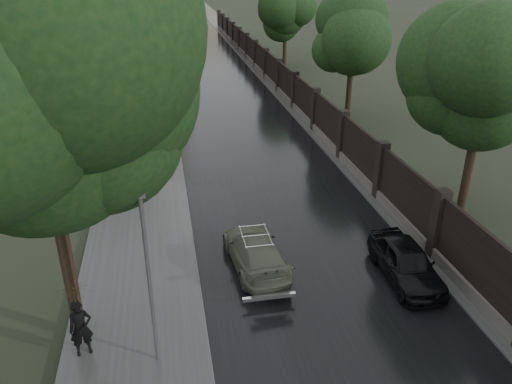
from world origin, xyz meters
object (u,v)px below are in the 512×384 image
at_px(tree_left_far, 111,29).
at_px(car_right_near, 406,262).
at_px(traffic_light, 168,81).
at_px(tree_left_near, 40,124).
at_px(lamp_post, 149,281).
at_px(tree_right_b, 353,44).
at_px(tree_right_c, 285,15).
at_px(tree_right_a, 482,100).
at_px(volga_sedan, 256,252).
at_px(pedestrian_umbrella, 75,301).

distance_m(tree_left_far, car_right_near, 28.65).
xyz_separation_m(traffic_light, car_right_near, (7.23, -21.07, -1.74)).
bearing_deg(tree_left_near, lamp_post, -34.29).
height_order(tree_right_b, lamp_post, tree_right_b).
xyz_separation_m(tree_right_b, tree_right_c, (0.00, 18.00, 0.00)).
xyz_separation_m(tree_right_a, car_right_near, (-4.57, -4.08, -4.29)).
bearing_deg(traffic_light, tree_right_a, -55.23).
bearing_deg(volga_sedan, tree_right_c, -110.19).
relative_size(tree_right_c, traffic_light, 1.75).
bearing_deg(lamp_post, tree_left_far, 95.21).
height_order(tree_left_near, tree_right_b, tree_left_near).
bearing_deg(tree_right_a, pedestrian_umbrella, -158.32).
bearing_deg(tree_right_c, tree_left_near, -112.20).
height_order(volga_sedan, pedestrian_umbrella, pedestrian_umbrella).
height_order(tree_left_far, volga_sedan, tree_left_far).
height_order(tree_left_far, car_right_near, tree_left_far).
distance_m(traffic_light, volga_sedan, 19.63).
xyz_separation_m(tree_left_far, tree_right_b, (15.50, -8.00, -0.29)).
relative_size(tree_right_a, tree_right_c, 1.00).
bearing_deg(traffic_light, tree_right_c, 51.82).
relative_size(volga_sedan, pedestrian_umbrella, 1.60).
height_order(tree_right_b, traffic_light, tree_right_b).
xyz_separation_m(tree_right_a, volga_sedan, (-9.43, -2.41, -4.34)).
height_order(car_right_near, pedestrian_umbrella, pedestrian_umbrella).
xyz_separation_m(tree_left_far, lamp_post, (2.60, -28.50, -2.57)).
relative_size(traffic_light, pedestrian_umbrella, 1.52).
height_order(traffic_light, car_right_near, traffic_light).
height_order(tree_right_a, pedestrian_umbrella, tree_right_a).
xyz_separation_m(tree_right_a, traffic_light, (-11.80, 16.99, -2.55)).
relative_size(tree_left_far, volga_sedan, 1.76).
distance_m(tree_left_far, tree_right_b, 17.45).
distance_m(lamp_post, traffic_light, 23.52).
xyz_separation_m(tree_right_b, volga_sedan, (-9.43, -16.41, -4.34)).
height_order(tree_right_a, car_right_near, tree_right_a).
relative_size(tree_right_c, volga_sedan, 1.67).
height_order(tree_left_near, car_right_near, tree_left_near).
bearing_deg(car_right_near, tree_left_far, 113.98).
height_order(tree_right_a, tree_right_b, same).
height_order(tree_left_far, lamp_post, tree_left_far).
height_order(tree_right_a, volga_sedan, tree_right_a).
relative_size(tree_left_near, pedestrian_umbrella, 3.49).
bearing_deg(lamp_post, traffic_light, 87.32).
bearing_deg(lamp_post, pedestrian_umbrella, 163.12).
distance_m(tree_right_c, volga_sedan, 35.94).
relative_size(lamp_post, pedestrian_umbrella, 1.95).
relative_size(tree_left_near, tree_left_far, 1.24).
bearing_deg(car_right_near, volga_sedan, 162.32).
height_order(tree_right_b, pedestrian_umbrella, tree_right_b).
distance_m(tree_left_far, traffic_light, 6.84).
relative_size(tree_right_b, traffic_light, 1.75).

